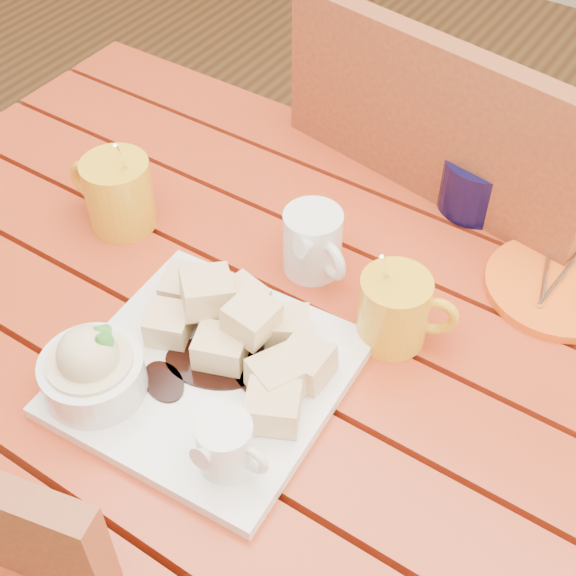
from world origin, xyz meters
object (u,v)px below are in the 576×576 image
Objects in this scene: dessert_plate at (186,365)px; coffee_mug_right at (396,309)px; coffee_mug_left at (117,192)px; orange_saucer at (558,287)px; table at (272,386)px; chair_far at (449,252)px.

coffee_mug_right reaches higher than dessert_plate.
orange_saucer is at bearing 17.93° from coffee_mug_left.
dessert_plate is at bearing -36.63° from coffee_mug_left.
table is at bearing -12.74° from coffee_mug_left.
coffee_mug_left is (-0.27, 0.05, 0.16)m from table.
dessert_plate is at bearing -151.01° from coffee_mug_right.
dessert_plate is 1.71× the size of orange_saucer.
coffee_mug_left is 0.57m from chair_far.
dessert_plate is 0.46m from orange_saucer.
dessert_plate reaches higher than orange_saucer.
table is 6.92× the size of orange_saucer.
table is 8.24× the size of coffee_mug_left.
chair_far is (-0.21, 0.20, -0.21)m from orange_saucer.
coffee_mug_left is 0.15× the size of chair_far.
chair_far is (0.07, 0.56, -0.24)m from dessert_plate.
orange_saucer is at bearing 145.21° from chair_far.
coffee_mug_right is (0.39, 0.02, -0.00)m from coffee_mug_left.
table is 0.37m from orange_saucer.
orange_saucer is (0.25, 0.25, 0.11)m from table.
coffee_mug_left is at bearing 146.02° from dessert_plate.
dessert_plate is 2.03× the size of coffee_mug_left.
coffee_mug_left is 1.09× the size of coffee_mug_right.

